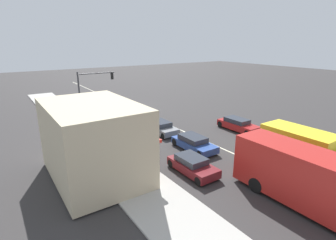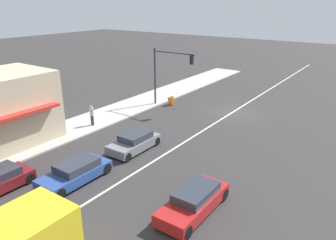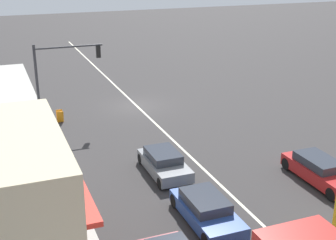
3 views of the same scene
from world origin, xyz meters
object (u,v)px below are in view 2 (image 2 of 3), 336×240
at_px(warning_aframe_sign, 171,101).
at_px(coupe_blue, 75,172).
at_px(suv_grey, 134,142).
at_px(traffic_signal_main, 167,68).
at_px(pedestrian, 92,115).
at_px(hatchback_red, 194,201).

height_order(warning_aframe_sign, coupe_blue, coupe_blue).
bearing_deg(suv_grey, traffic_signal_main, -67.53).
bearing_deg(traffic_signal_main, warning_aframe_sign, -88.60).
bearing_deg(suv_grey, pedestrian, -14.08).
bearing_deg(pedestrian, suv_grey, 165.92).
xyz_separation_m(pedestrian, suv_grey, (-5.92, 1.48, -0.44)).
xyz_separation_m(traffic_signal_main, suv_grey, (-3.92, 9.49, -3.31)).
relative_size(traffic_signal_main, coupe_blue, 1.30).
relative_size(warning_aframe_sign, coupe_blue, 0.19).
xyz_separation_m(traffic_signal_main, hatchback_red, (-11.12, 13.34, -3.28)).
distance_m(traffic_signal_main, suv_grey, 10.79).
bearing_deg(pedestrian, coupe_blue, 131.28).
xyz_separation_m(warning_aframe_sign, hatchback_red, (-11.14, 14.11, 0.20)).
bearing_deg(pedestrian, traffic_signal_main, -103.99).
height_order(pedestrian, suv_grey, pedestrian).
bearing_deg(hatchback_red, coupe_blue, 11.07).
bearing_deg(coupe_blue, traffic_signal_main, -75.10).
relative_size(pedestrian, coupe_blue, 0.40).
xyz_separation_m(traffic_signal_main, warning_aframe_sign, (0.02, -0.77, -3.47)).
xyz_separation_m(pedestrian, coupe_blue, (-5.92, 6.74, -0.44)).
height_order(traffic_signal_main, suv_grey, traffic_signal_main).
relative_size(traffic_signal_main, hatchback_red, 1.22).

